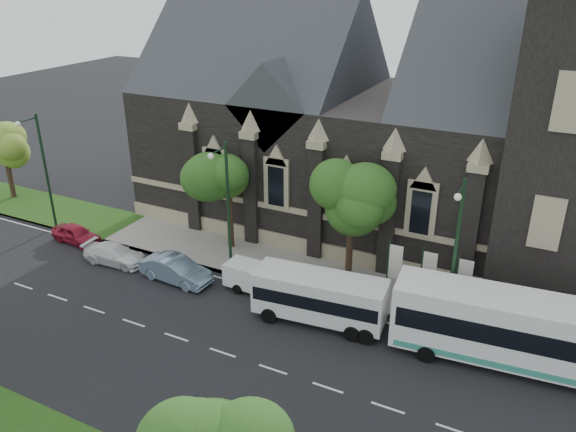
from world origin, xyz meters
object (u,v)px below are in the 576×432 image
Objects in this scene: street_lamp_far at (43,166)px; banner_flag_left at (393,265)px; box_trailer at (244,274)px; tree_walk_left at (232,172)px; street_lamp_mid at (226,203)px; tour_coach at (529,333)px; banner_flag_center at (426,272)px; tree_walk_far at (7,147)px; sedan at (176,270)px; car_far_white at (115,254)px; car_far_red at (76,234)px; tree_walk_right at (357,193)px; banner_flag_right at (461,280)px; shuttle_bus at (320,296)px; street_lamp_near at (455,250)px.

street_lamp_far reaches higher than banner_flag_left.
tree_walk_left is at bearing 129.64° from box_trailer.
street_lamp_mid is 0.67× the size of tour_coach.
street_lamp_far is at bearing -176.14° from banner_flag_center.
tree_walk_far is 1.94× the size of box_trailer.
banner_flag_center is at bearing 3.86° from street_lamp_far.
box_trailer reaches higher than sedan.
car_far_white is at bearing 176.67° from tour_coach.
tree_walk_left is 12.78m from car_far_red.
sedan is 1.23× the size of car_far_red.
banner_flag_left is 18.68m from car_far_white.
tree_walk_right is 1.73× the size of car_far_white.
street_lamp_far is 2.28× the size of car_far_red.
banner_flag_right is (16.08, -1.70, -3.35)m from tree_walk_left.
tree_walk_left reaches higher than sedan.
tree_walk_right reaches higher than banner_flag_right.
banner_flag_left is at bearing 153.22° from tour_coach.
banner_flag_right is at bearing -83.79° from car_far_white.
banner_flag_right is at bearing 0.00° from banner_flag_center.
banner_flag_left is at bearing 180.00° from banner_flag_right.
shuttle_bus is at bearing -125.85° from banner_flag_left.
tree_walk_right is 0.58× the size of tour_coach.
tour_coach is at bearing -38.67° from banner_flag_right.
street_lamp_far reaches higher than tree_walk_right.
sedan is 1.08× the size of car_far_white.
street_lamp_far is at bearing 179.09° from box_trailer.
street_lamp_mid is 4.55m from box_trailer.
banner_flag_center is 0.52× the size of shuttle_bus.
street_lamp_near is 13.03m from box_trailer.
street_lamp_mid is at bearing -153.35° from tree_walk_right.
tree_walk_right is at bearing 0.99° from tree_walk_far.
car_far_red is at bearing 174.28° from tour_coach.
car_far_red is at bearing -19.73° from tree_walk_far.
tree_walk_far reaches higher than banner_flag_left.
street_lamp_mid is 10.81m from banner_flag_left.
car_far_red is (3.39, -0.94, -4.44)m from street_lamp_far.
banner_flag_left is 1.23× the size of box_trailer.
sedan is at bearing -172.69° from street_lamp_near.
box_trailer is (17.68, -0.89, -4.14)m from street_lamp_far.
car_far_white is (-21.88, -2.07, -4.46)m from street_lamp_near.
street_lamp_near is at bearing -4.66° from tree_walk_far.
banner_flag_left is 1.00× the size of banner_flag_right.
car_far_white is at bearing -100.31° from car_far_red.
car_far_red is at bearing -167.05° from tree_walk_right.
sedan is (-4.37, -1.25, -0.17)m from box_trailer.
street_lamp_far is at bearing 84.01° from sedan.
banner_flag_center is (14.08, -1.70, -3.35)m from tree_walk_left.
shuttle_bus is (0.16, -5.75, -4.15)m from tree_walk_right.
tree_walk_far is at bearing 158.50° from street_lamp_far.
tree_walk_far is 8.42m from street_lamp_far.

